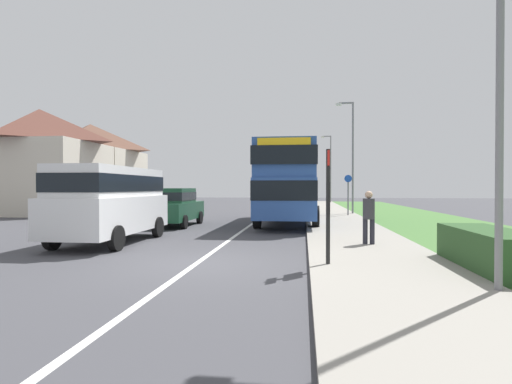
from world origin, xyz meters
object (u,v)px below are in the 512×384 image
object	(u,v)px
pedestrian_at_stop	(369,215)
bus_stop_sign	(328,198)
street_lamp_mid	(351,150)
parked_van_white	(111,199)
parked_car_dark_green	(173,205)
double_decker_bus	(289,180)
street_lamp_near	(492,57)
cycle_route_sign	(348,193)
street_lamp_far	(330,165)

from	to	relation	value
pedestrian_at_stop	bus_stop_sign	world-z (taller)	bus_stop_sign
street_lamp_mid	pedestrian_at_stop	bearing A→B (deg)	-94.56
parked_van_white	parked_car_dark_green	world-z (taller)	parked_van_white
double_decker_bus	parked_van_white	xyz separation A→B (m)	(-5.39, -7.73, -0.72)
parked_car_dark_green	street_lamp_near	size ratio (longest dim) A/B	0.63
pedestrian_at_stop	cycle_route_sign	xyz separation A→B (m)	(0.76, 12.43, 0.45)
double_decker_bus	street_lamp_near	size ratio (longest dim) A/B	1.48
bus_stop_sign	cycle_route_sign	size ratio (longest dim) A/B	1.03
cycle_route_sign	pedestrian_at_stop	bearing A→B (deg)	-93.51
parked_car_dark_green	street_lamp_near	bearing A→B (deg)	-50.78
double_decker_bus	bus_stop_sign	xyz separation A→B (m)	(1.26, -11.14, -0.60)
parked_car_dark_green	street_lamp_near	distance (m)	14.44
parked_car_dark_green	pedestrian_at_stop	xyz separation A→B (m)	(7.82, -5.84, 0.03)
parked_car_dark_green	street_lamp_far	xyz separation A→B (m)	(8.86, 27.77, 3.38)
cycle_route_sign	street_lamp_far	size ratio (longest dim) A/B	0.33
cycle_route_sign	street_lamp_mid	xyz separation A→B (m)	(0.36, 1.70, 2.72)
street_lamp_near	street_lamp_far	bearing A→B (deg)	90.11
double_decker_bus	parked_van_white	distance (m)	9.45
parked_car_dark_green	street_lamp_mid	size ratio (longest dim) A/B	0.58
parked_van_white	bus_stop_sign	distance (m)	7.47
parked_van_white	bus_stop_sign	size ratio (longest dim) A/B	1.98
parked_van_white	pedestrian_at_stop	size ratio (longest dim) A/B	3.08
street_lamp_mid	street_lamp_far	size ratio (longest dim) A/B	0.95
bus_stop_sign	parked_van_white	bearing A→B (deg)	152.83
cycle_route_sign	street_lamp_far	distance (m)	21.38
double_decker_bus	street_lamp_mid	distance (m)	7.50
cycle_route_sign	street_lamp_far	world-z (taller)	street_lamp_far
parked_van_white	street_lamp_mid	xyz separation A→B (m)	(9.14, 13.91, 2.73)
cycle_route_sign	bus_stop_sign	bearing A→B (deg)	-97.75
parked_car_dark_green	street_lamp_near	xyz separation A→B (m)	(8.94, -10.96, 2.92)
street_lamp_far	street_lamp_mid	bearing A→B (deg)	-89.75
parked_van_white	cycle_route_sign	xyz separation A→B (m)	(8.77, 12.21, 0.01)
double_decker_bus	bus_stop_sign	distance (m)	11.23
double_decker_bus	parked_car_dark_green	xyz separation A→B (m)	(-5.20, -2.11, -1.19)
bus_stop_sign	street_lamp_near	distance (m)	3.91
parked_car_dark_green	street_lamp_mid	bearing A→B (deg)	42.80
parked_van_white	street_lamp_far	distance (m)	34.72
pedestrian_at_stop	street_lamp_mid	world-z (taller)	street_lamp_mid
bus_stop_sign	street_lamp_near	bearing A→B (deg)	-37.73
pedestrian_at_stop	street_lamp_far	distance (m)	33.79
parked_car_dark_green	bus_stop_sign	size ratio (longest dim) A/B	1.61
pedestrian_at_stop	street_lamp_mid	distance (m)	14.52
double_decker_bus	street_lamp_mid	bearing A→B (deg)	58.74
parked_car_dark_green	street_lamp_far	size ratio (longest dim) A/B	0.55
double_decker_bus	cycle_route_sign	distance (m)	5.66
parked_car_dark_green	street_lamp_far	world-z (taller)	street_lamp_far
cycle_route_sign	street_lamp_mid	bearing A→B (deg)	77.86
bus_stop_sign	street_lamp_near	xyz separation A→B (m)	(2.48, -1.92, 2.32)
parked_van_white	street_lamp_near	distance (m)	10.85
parked_car_dark_green	pedestrian_at_stop	bearing A→B (deg)	-36.75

